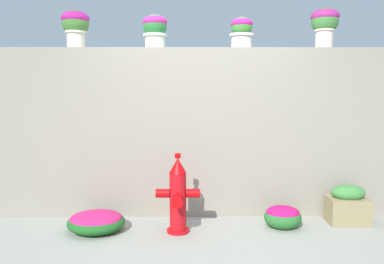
{
  "coord_description": "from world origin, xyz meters",
  "views": [
    {
      "loc": [
        -0.11,
        -3.58,
        1.58
      ],
      "look_at": [
        -0.07,
        0.89,
        1.06
      ],
      "focal_mm": 35.43,
      "sensor_mm": 36.0,
      "label": 1
    }
  ],
  "objects_px": {
    "potted_plant_2": "(155,29)",
    "flower_bush_right": "(283,216)",
    "potted_plant_1": "(76,25)",
    "potted_plant_3": "(242,31)",
    "planter_box": "(348,205)",
    "fire_hydrant": "(178,197)",
    "potted_plant_4": "(325,23)",
    "flower_bush_left": "(96,221)"
  },
  "relations": [
    {
      "from": "fire_hydrant",
      "to": "flower_bush_right",
      "type": "height_order",
      "value": "fire_hydrant"
    },
    {
      "from": "potted_plant_2",
      "to": "planter_box",
      "type": "bearing_deg",
      "value": -9.73
    },
    {
      "from": "potted_plant_4",
      "to": "planter_box",
      "type": "distance_m",
      "value": 2.19
    },
    {
      "from": "potted_plant_3",
      "to": "planter_box",
      "type": "bearing_deg",
      "value": -17.3
    },
    {
      "from": "potted_plant_3",
      "to": "fire_hydrant",
      "type": "height_order",
      "value": "potted_plant_3"
    },
    {
      "from": "planter_box",
      "to": "potted_plant_1",
      "type": "bearing_deg",
      "value": 173.18
    },
    {
      "from": "potted_plant_1",
      "to": "flower_bush_right",
      "type": "relative_size",
      "value": 1.07
    },
    {
      "from": "potted_plant_4",
      "to": "potted_plant_1",
      "type": "bearing_deg",
      "value": -179.85
    },
    {
      "from": "potted_plant_2",
      "to": "potted_plant_3",
      "type": "relative_size",
      "value": 1.08
    },
    {
      "from": "potted_plant_1",
      "to": "potted_plant_4",
      "type": "relative_size",
      "value": 0.93
    },
    {
      "from": "fire_hydrant",
      "to": "planter_box",
      "type": "xyz_separation_m",
      "value": [
        1.98,
        0.26,
        -0.18
      ]
    },
    {
      "from": "potted_plant_2",
      "to": "planter_box",
      "type": "distance_m",
      "value": 3.09
    },
    {
      "from": "potted_plant_2",
      "to": "flower_bush_right",
      "type": "bearing_deg",
      "value": -19.09
    },
    {
      "from": "potted_plant_1",
      "to": "flower_bush_left",
      "type": "height_order",
      "value": "potted_plant_1"
    },
    {
      "from": "potted_plant_2",
      "to": "potted_plant_1",
      "type": "bearing_deg",
      "value": -179.78
    },
    {
      "from": "potted_plant_3",
      "to": "fire_hydrant",
      "type": "relative_size",
      "value": 0.42
    },
    {
      "from": "potted_plant_4",
      "to": "flower_bush_right",
      "type": "relative_size",
      "value": 1.15
    },
    {
      "from": "planter_box",
      "to": "potted_plant_2",
      "type": "bearing_deg",
      "value": 170.27
    },
    {
      "from": "potted_plant_2",
      "to": "fire_hydrant",
      "type": "height_order",
      "value": "potted_plant_2"
    },
    {
      "from": "potted_plant_4",
      "to": "fire_hydrant",
      "type": "height_order",
      "value": "potted_plant_4"
    },
    {
      "from": "potted_plant_1",
      "to": "fire_hydrant",
      "type": "height_order",
      "value": "potted_plant_1"
    },
    {
      "from": "potted_plant_1",
      "to": "potted_plant_3",
      "type": "distance_m",
      "value": 1.99
    },
    {
      "from": "potted_plant_1",
      "to": "flower_bush_right",
      "type": "xyz_separation_m",
      "value": [
        2.42,
        -0.51,
        -2.2
      ]
    },
    {
      "from": "potted_plant_1",
      "to": "fire_hydrant",
      "type": "distance_m",
      "value": 2.38
    },
    {
      "from": "potted_plant_2",
      "to": "flower_bush_right",
      "type": "height_order",
      "value": "potted_plant_2"
    },
    {
      "from": "potted_plant_1",
      "to": "potted_plant_3",
      "type": "relative_size",
      "value": 1.22
    },
    {
      "from": "flower_bush_right",
      "to": "potted_plant_4",
      "type": "bearing_deg",
      "value": 41.82
    },
    {
      "from": "potted_plant_2",
      "to": "planter_box",
      "type": "relative_size",
      "value": 0.88
    },
    {
      "from": "potted_plant_1",
      "to": "planter_box",
      "type": "relative_size",
      "value": 0.99
    },
    {
      "from": "potted_plant_1",
      "to": "potted_plant_4",
      "type": "xyz_separation_m",
      "value": [
        3.0,
        0.01,
        0.03
      ]
    },
    {
      "from": "flower_bush_right",
      "to": "planter_box",
      "type": "xyz_separation_m",
      "value": [
        0.79,
        0.12,
        0.08
      ]
    },
    {
      "from": "fire_hydrant",
      "to": "potted_plant_4",
      "type": "bearing_deg",
      "value": 20.44
    },
    {
      "from": "potted_plant_3",
      "to": "planter_box",
      "type": "relative_size",
      "value": 0.81
    },
    {
      "from": "potted_plant_1",
      "to": "potted_plant_3",
      "type": "bearing_deg",
      "value": -0.12
    },
    {
      "from": "potted_plant_4",
      "to": "potted_plant_2",
      "type": "bearing_deg",
      "value": -179.89
    },
    {
      "from": "potted_plant_2",
      "to": "fire_hydrant",
      "type": "xyz_separation_m",
      "value": [
        0.29,
        -0.65,
        -1.89
      ]
    },
    {
      "from": "flower_bush_left",
      "to": "flower_bush_right",
      "type": "xyz_separation_m",
      "value": [
        2.1,
        0.1,
        0.02
      ]
    },
    {
      "from": "potted_plant_4",
      "to": "fire_hydrant",
      "type": "xyz_separation_m",
      "value": [
        -1.76,
        -0.66,
        -1.96
      ]
    },
    {
      "from": "flower_bush_right",
      "to": "fire_hydrant",
      "type": "bearing_deg",
      "value": -173.14
    },
    {
      "from": "potted_plant_4",
      "to": "flower_bush_left",
      "type": "height_order",
      "value": "potted_plant_4"
    },
    {
      "from": "flower_bush_right",
      "to": "potted_plant_2",
      "type": "bearing_deg",
      "value": 160.91
    },
    {
      "from": "potted_plant_1",
      "to": "potted_plant_2",
      "type": "xyz_separation_m",
      "value": [
        0.95,
        0.0,
        -0.04
      ]
    }
  ]
}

